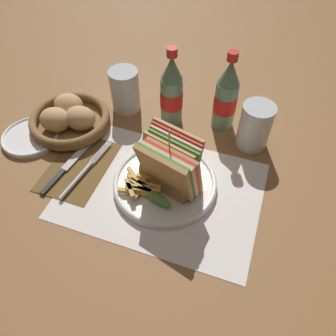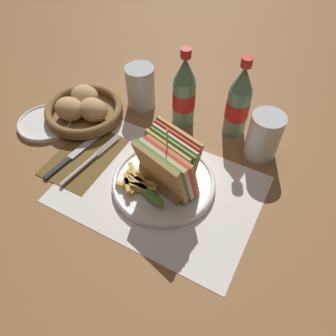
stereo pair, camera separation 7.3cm
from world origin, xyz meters
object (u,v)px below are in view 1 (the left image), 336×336
Objects in this scene: knife at (68,165)px; glass_far at (125,93)px; glass_near at (254,129)px; plate_main at (165,183)px; club_sandwich at (170,166)px; fork at (82,174)px; coke_bottle_near at (172,93)px; bread_basket at (70,119)px; side_saucer at (31,137)px; coke_bottle_far at (226,97)px.

knife is 0.26m from glass_far.
plate_main is at bearing -128.83° from glass_near.
club_sandwich is 0.22m from fork.
fork is 0.91× the size of coke_bottle_near.
coke_bottle_near is at bearing 60.81° from knife.
bread_basket is 0.11m from side_saucer.
coke_bottle_near is 1.47× the size of side_saucer.
coke_bottle_near is at bearing 175.51° from glass_near.
side_saucer is at bearing 175.67° from plate_main.
plate_main reaches higher than fork.
glass_far is 0.57× the size of bread_basket.
glass_near is at bearing -4.49° from coke_bottle_near.
coke_bottle_far is 1.80× the size of glass_near.
knife is at bearing -126.82° from coke_bottle_near.
knife is 0.94× the size of bread_basket.
bread_basket reaches higher than side_saucer.
bread_basket is at bearing -132.29° from glass_far.
glass_near is at bearing 41.61° from fork.
coke_bottle_far is (0.06, 0.25, 0.01)m from club_sandwich.
glass_far is at bearing 132.10° from club_sandwich.
glass_near is 0.48m from bread_basket.
side_saucer is at bearing -134.04° from bread_basket.
knife is at bearing -99.85° from glass_far.
glass_near reaches higher than side_saucer.
plate_main is at bearing 18.98° from fork.
plate_main is 0.24m from knife.
coke_bottle_near is 1.00× the size of coke_bottle_far.
plate_main is 1.10× the size of coke_bottle_far.
coke_bottle_near is 0.28m from bread_basket.
glass_far is (0.04, 0.25, 0.05)m from knife.
plate_main is 0.32m from bread_basket.
club_sandwich reaches higher than glass_near.
side_saucer is at bearing -149.52° from coke_bottle_near.
fork and side_saucer have the same top height.
coke_bottle_near reaches higher than plate_main.
plate_main reaches higher than side_saucer.
club_sandwich is 0.85× the size of knife.
coke_bottle_far is at bearing 73.17° from plate_main.
fork is 1.63× the size of glass_near.
fork is 0.18m from bread_basket.
coke_bottle_near is 1.80× the size of glass_near.
side_saucer is at bearing 167.72° from fork.
coke_bottle_near reaches higher than glass_near.
coke_bottle_near is 0.14m from glass_far.
bread_basket is at bearing 160.82° from club_sandwich.
side_saucer is at bearing 175.16° from club_sandwich.
bread_basket is 1.44× the size of side_saucer.
glass_near is at bearing -28.30° from coke_bottle_far.
glass_near is 0.57× the size of bread_basket.
glass_far is at bearing 175.80° from glass_near.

